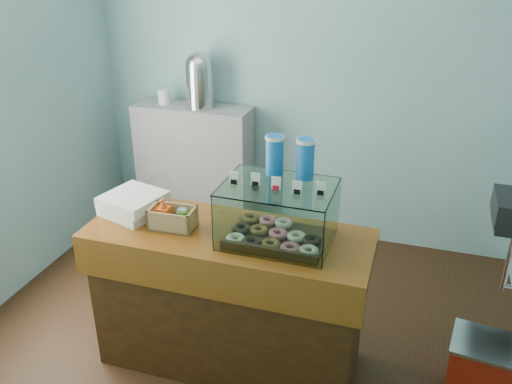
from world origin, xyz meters
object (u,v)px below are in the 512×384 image
(counter, at_px, (229,298))
(red_cooler, at_px, (486,369))
(coffee_urn, at_px, (199,79))
(display_case, at_px, (279,209))

(counter, relative_size, red_cooler, 3.57)
(coffee_urn, bearing_deg, counter, -62.50)
(display_case, distance_m, red_cooler, 1.49)
(counter, xyz_separation_m, coffee_urn, (-0.81, 1.56, 0.88))
(coffee_urn, xyz_separation_m, red_cooler, (2.28, -1.40, -1.16))
(red_cooler, bearing_deg, coffee_urn, 156.23)
(counter, bearing_deg, red_cooler, 6.54)
(counter, relative_size, display_case, 2.71)
(counter, height_order, coffee_urn, coffee_urn)
(display_case, xyz_separation_m, red_cooler, (1.19, 0.13, -0.89))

